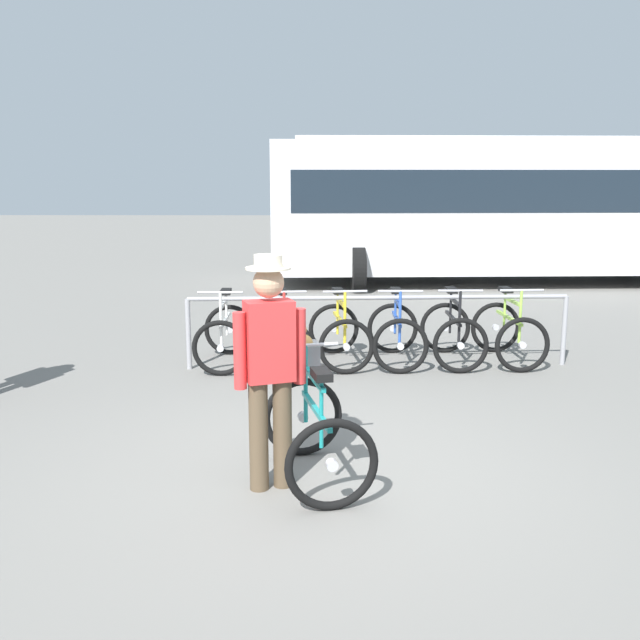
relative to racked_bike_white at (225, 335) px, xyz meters
The scene contains 11 objects.
ground_plane 3.47m from the racked_bike_white, 69.71° to the right, with size 80.00×80.00×0.00m, color slate.
bike_rack_rail 1.89m from the racked_bike_white, ahead, with size 4.60×0.32×0.88m.
racked_bike_white is the anchor object (origin of this frame).
racked_bike_red 0.70m from the racked_bike_white, ahead, with size 0.79×1.17×0.97m.
racked_bike_yellow 1.40m from the racked_bike_white, ahead, with size 0.80×1.17×0.97m.
racked_bike_blue 2.10m from the racked_bike_white, ahead, with size 0.66×1.10×0.97m.
racked_bike_black 2.80m from the racked_bike_white, ahead, with size 0.68×1.13×0.98m.
racked_bike_lime 3.50m from the racked_bike_white, ahead, with size 0.75×1.16×0.98m.
featured_bicycle 3.48m from the racked_bike_white, 70.90° to the right, with size 0.89×1.25×1.09m.
person_with_featured_bike 3.68m from the racked_bike_white, 76.67° to the right, with size 0.50×0.32×1.72m.
bus_distant 8.87m from the racked_bike_white, 54.85° to the left, with size 10.11×3.72×3.08m.
Camera 1 is at (0.06, -5.23, 2.24)m, focal length 40.05 mm.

